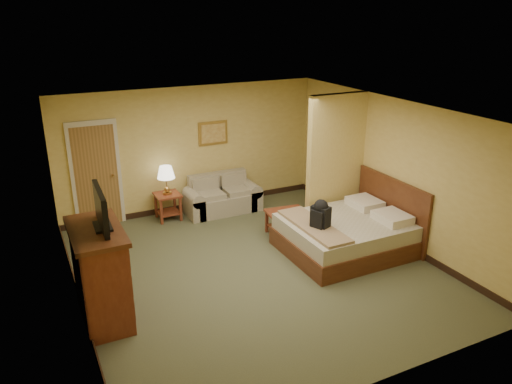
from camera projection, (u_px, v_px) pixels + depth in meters
floor at (255, 269)px, 8.24m from camera, size 6.00×6.00×0.00m
ceiling at (255, 113)px, 7.33m from camera, size 6.00×6.00×0.00m
back_wall at (192, 149)px, 10.31m from camera, size 5.50×0.02×2.60m
left_wall at (70, 227)px, 6.65m from camera, size 0.02×6.00×2.60m
right_wall at (393, 171)px, 8.92m from camera, size 0.02×6.00×2.60m
partition at (335, 162)px, 9.45m from camera, size 1.20×0.15×2.60m
door at (96, 175)px, 9.57m from camera, size 0.94×0.16×2.10m
baseboard at (194, 205)px, 10.73m from camera, size 5.50×0.02×0.12m
loveseat at (222, 200)px, 10.51m from camera, size 1.56×0.72×0.79m
side_table at (168, 202)px, 10.07m from camera, size 0.50×0.50×0.55m
table_lamp at (166, 173)px, 9.85m from camera, size 0.35×0.35×0.58m
coffee_table at (288, 220)px, 9.31m from camera, size 0.80×0.80×0.47m
wall_picture at (213, 133)px, 10.38m from camera, size 0.64×0.04×0.50m
dresser at (101, 274)px, 6.71m from camera, size 0.67×1.27×1.35m
tv at (101, 210)px, 6.43m from camera, size 0.23×0.87×0.53m
bed at (350, 233)px, 8.79m from camera, size 2.18×1.85×1.20m
backpack at (321, 213)px, 8.24m from camera, size 0.30×0.35×0.52m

